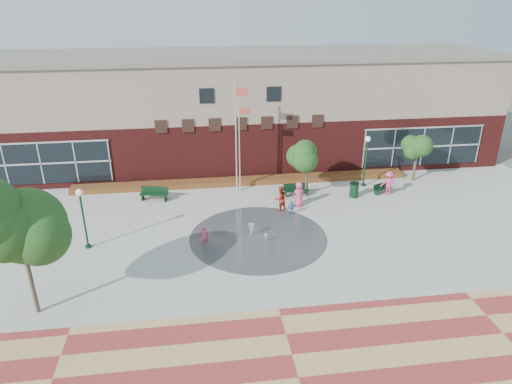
{
  "coord_description": "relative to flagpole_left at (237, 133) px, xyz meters",
  "views": [
    {
      "loc": [
        -3.45,
        -21.24,
        13.82
      ],
      "look_at": [
        0.0,
        4.0,
        2.6
      ],
      "focal_mm": 32.0,
      "sensor_mm": 36.0,
      "label": 1
    }
  ],
  "objects": [
    {
      "name": "flower_bed",
      "position": [
        0.56,
        1.39,
        -4.58
      ],
      "size": [
        26.0,
        1.2,
        0.4
      ],
      "primitive_type": "cube",
      "color": "#A11815",
      "rests_on": "ground"
    },
    {
      "name": "water_jet_a",
      "position": [
        0.17,
        -6.97,
        -4.58
      ],
      "size": [
        0.4,
        0.4,
        0.77
      ],
      "primitive_type": "cone",
      "rotation": [
        3.14,
        0.0,
        0.0
      ],
      "color": "white",
      "rests_on": "ground"
    },
    {
      "name": "ground",
      "position": [
        0.56,
        -10.21,
        -4.58
      ],
      "size": [
        120.0,
        120.0,
        0.0
      ],
      "primitive_type": "plane",
      "color": "#666056",
      "rests_on": "ground"
    },
    {
      "name": "lamp_right",
      "position": [
        9.76,
        -0.31,
        -2.1
      ],
      "size": [
        0.42,
        0.42,
        4.0
      ],
      "color": "#10321A",
      "rests_on": "ground"
    },
    {
      "name": "plaza_concrete",
      "position": [
        0.56,
        -6.21,
        -4.58
      ],
      "size": [
        46.0,
        18.0,
        0.01
      ],
      "primitive_type": "cube",
      "color": "#A8A8A0",
      "rests_on": "ground"
    },
    {
      "name": "person_bench",
      "position": [
        10.97,
        -2.14,
        -3.67
      ],
      "size": [
        1.25,
        0.81,
        1.82
      ],
      "primitive_type": "imported",
      "rotation": [
        0.0,
        0.0,
        3.03
      ],
      "color": "#E03E78",
      "rests_on": "ground"
    },
    {
      "name": "bench_right",
      "position": [
        10.67,
        -1.85,
        -4.33
      ],
      "size": [
        1.59,
        1.01,
        0.78
      ],
      "rotation": [
        0.0,
        0.0,
        0.41
      ],
      "color": "#10321A",
      "rests_on": "ground"
    },
    {
      "name": "flagpole_left",
      "position": [
        0.0,
        0.0,
        0.0
      ],
      "size": [
        0.95,
        0.25,
        8.22
      ],
      "rotation": [
        0.0,
        0.0,
        -0.18
      ],
      "color": "silver",
      "rests_on": "ground"
    },
    {
      "name": "child_splash",
      "position": [
        -2.74,
        -7.82,
        -3.9
      ],
      "size": [
        0.55,
        0.41,
        1.36
      ],
      "primitive_type": "imported",
      "rotation": [
        0.0,
        0.0,
        3.31
      ],
      "color": "#CC4674",
      "rests_on": "ground"
    },
    {
      "name": "adult_pink",
      "position": [
        3.98,
        -3.2,
        -3.68
      ],
      "size": [
        1.0,
        0.78,
        1.8
      ],
      "primitive_type": "imported",
      "rotation": [
        0.0,
        0.0,
        3.4
      ],
      "color": "#E54D74",
      "rests_on": "ground"
    },
    {
      "name": "tree_small_right",
      "position": [
        14.1,
        0.26,
        -1.8
      ],
      "size": [
        2.23,
        2.23,
        3.81
      ],
      "color": "#3F3328",
      "rests_on": "ground"
    },
    {
      "name": "water_jet_b",
      "position": [
        0.93,
        -7.84,
        -4.58
      ],
      "size": [
        0.22,
        0.22,
        0.49
      ],
      "primitive_type": "cone",
      "rotation": [
        3.14,
        0.0,
        0.0
      ],
      "color": "white",
      "rests_on": "ground"
    },
    {
      "name": "bench_mid",
      "position": [
        4.19,
        -1.49,
        -4.28
      ],
      "size": [
        1.88,
        0.58,
        0.94
      ],
      "rotation": [
        0.0,
        0.0,
        0.04
      ],
      "color": "#10321A",
      "rests_on": "ground"
    },
    {
      "name": "tree_big_left",
      "position": [
        -10.7,
        -12.86,
        0.46
      ],
      "size": [
        4.41,
        4.41,
        7.05
      ],
      "color": "#3F3328",
      "rests_on": "ground"
    },
    {
      "name": "tree_mid",
      "position": [
        4.94,
        -1.4,
        -1.43
      ],
      "size": [
        2.56,
        2.56,
        4.32
      ],
      "color": "#3F3328",
      "rests_on": "ground"
    },
    {
      "name": "adult_red",
      "position": [
        2.57,
        -3.74,
        -3.68
      ],
      "size": [
        1.08,
        0.99,
        1.8
      ],
      "primitive_type": "imported",
      "rotation": [
        0.0,
        0.0,
        3.57
      ],
      "color": "#A92415",
      "rests_on": "ground"
    },
    {
      "name": "bench_left",
      "position": [
        -6.11,
        -0.85,
        -4.25
      ],
      "size": [
        2.09,
        1.02,
        1.01
      ],
      "rotation": [
        0.0,
        0.0,
        -0.24
      ],
      "color": "#10321A",
      "rests_on": "ground"
    },
    {
      "name": "flagpole_right",
      "position": [
        0.24,
        0.01,
        -0.8
      ],
      "size": [
        0.83,
        0.18,
        6.76
      ],
      "rotation": [
        0.0,
        0.0,
        -0.13
      ],
      "color": "silver",
      "rests_on": "ground"
    },
    {
      "name": "child_blue",
      "position": [
        3.26,
        -4.34,
        -4.11
      ],
      "size": [
        0.6,
        0.47,
        0.94
      ],
      "primitive_type": "imported",
      "rotation": [
        0.0,
        0.0,
        2.63
      ],
      "color": "#2E68B5",
      "rests_on": "ground"
    },
    {
      "name": "trash_can",
      "position": [
        8.33,
        -2.25,
        -4.01
      ],
      "size": [
        0.68,
        0.68,
        1.12
      ],
      "color": "#10321A",
      "rests_on": "ground"
    },
    {
      "name": "paver_band",
      "position": [
        0.56,
        -17.21,
        -4.58
      ],
      "size": [
        46.0,
        6.0,
        0.01
      ],
      "primitive_type": "cube",
      "color": "#9B322E",
      "rests_on": "ground"
    },
    {
      "name": "splash_pad",
      "position": [
        0.56,
        -7.21,
        -4.58
      ],
      "size": [
        8.4,
        8.4,
        0.01
      ],
      "primitive_type": "cylinder",
      "color": "#383A3D",
      "rests_on": "ground"
    },
    {
      "name": "library_building",
      "position": [
        0.56,
        7.27,
        0.07
      ],
      "size": [
        44.4,
        10.4,
        9.2
      ],
      "color": "#591918",
      "rests_on": "ground"
    },
    {
      "name": "lamp_left",
      "position": [
        -9.52,
        -7.08,
        -2.25
      ],
      "size": [
        0.4,
        0.4,
        3.75
      ],
      "color": "#10321A",
      "rests_on": "ground"
    }
  ]
}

